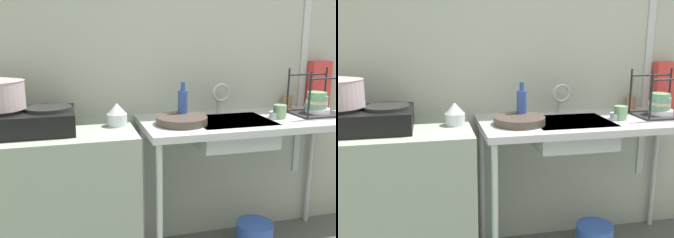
% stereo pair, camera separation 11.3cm
% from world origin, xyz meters
% --- Properties ---
extents(wall_back, '(4.90, 0.10, 2.73)m').
position_xyz_m(wall_back, '(0.00, 1.95, 1.37)').
color(wall_back, '#9CA294').
rests_on(wall_back, ground).
extents(wall_metal_strip, '(0.05, 0.01, 2.18)m').
position_xyz_m(wall_metal_strip, '(0.38, 1.89, 1.50)').
color(wall_metal_strip, '#ACB2B2').
extents(counter_concrete, '(1.10, 0.58, 0.91)m').
position_xyz_m(counter_concrete, '(-1.45, 1.61, 0.45)').
color(counter_concrete, gray).
rests_on(counter_concrete, ground).
extents(counter_sink, '(1.37, 0.58, 0.91)m').
position_xyz_m(counter_sink, '(-0.15, 1.61, 0.83)').
color(counter_sink, '#ACB2B2').
rests_on(counter_sink, ground).
extents(stove, '(0.51, 0.37, 0.13)m').
position_xyz_m(stove, '(-1.47, 1.61, 0.97)').
color(stove, black).
rests_on(stove, counter_concrete).
extents(percolator, '(0.11, 0.11, 0.13)m').
position_xyz_m(percolator, '(-0.98, 1.63, 0.97)').
color(percolator, silver).
rests_on(percolator, counter_concrete).
extents(sink_basin, '(0.47, 0.38, 0.15)m').
position_xyz_m(sink_basin, '(-0.29, 1.59, 0.83)').
color(sink_basin, '#ACB2B2').
rests_on(sink_basin, counter_sink).
extents(faucet, '(0.12, 0.07, 0.20)m').
position_xyz_m(faucet, '(-0.29, 1.77, 1.04)').
color(faucet, '#ACB2B2').
rests_on(faucet, counter_sink).
extents(frying_pan, '(0.30, 0.30, 0.04)m').
position_xyz_m(frying_pan, '(-0.61, 1.57, 0.93)').
color(frying_pan, '#3F332C').
rests_on(frying_pan, counter_sink).
extents(dish_rack, '(0.31, 0.25, 0.29)m').
position_xyz_m(dish_rack, '(0.31, 1.60, 0.97)').
color(dish_rack, black).
rests_on(dish_rack, counter_sink).
extents(cup_by_rack, '(0.08, 0.08, 0.08)m').
position_xyz_m(cup_by_rack, '(0.02, 1.57, 0.95)').
color(cup_by_rack, gray).
rests_on(cup_by_rack, counter_sink).
extents(small_bowl_on_drainboard, '(0.10, 0.10, 0.04)m').
position_xyz_m(small_bowl_on_drainboard, '(0.02, 1.58, 0.93)').
color(small_bowl_on_drainboard, silver).
rests_on(small_bowl_on_drainboard, counter_sink).
extents(bottle_by_sink, '(0.06, 0.06, 0.23)m').
position_xyz_m(bottle_by_sink, '(-0.58, 1.67, 1.01)').
color(bottle_by_sink, navy).
rests_on(bottle_by_sink, counter_sink).
extents(cereal_box, '(0.15, 0.09, 0.33)m').
position_xyz_m(cereal_box, '(0.49, 1.84, 1.07)').
color(cereal_box, '#CB3834').
rests_on(cereal_box, counter_sink).
extents(utensil_jar, '(0.06, 0.06, 0.22)m').
position_xyz_m(utensil_jar, '(0.25, 1.85, 0.96)').
color(utensil_jar, '#956B4C').
rests_on(utensil_jar, counter_sink).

